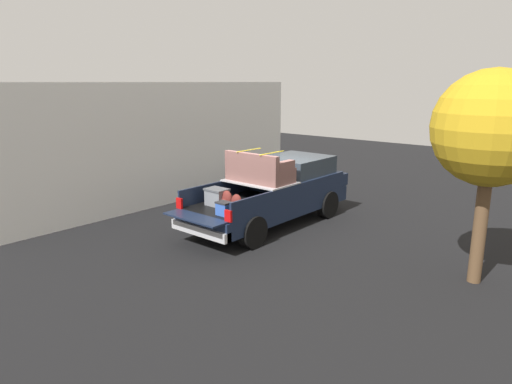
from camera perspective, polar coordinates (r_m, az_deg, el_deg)
name	(u,v)px	position (r m, az deg, el deg)	size (l,w,h in m)	color
ground_plane	(269,225)	(13.47, 1.67, -4.10)	(40.00, 40.00, 0.00)	black
pickup_truck	(277,191)	(13.48, 2.67, 0.19)	(6.05, 2.06, 2.23)	#162138
building_facade	(171,143)	(15.97, -10.58, 5.98)	(11.79, 0.36, 4.08)	white
tree_background	(492,129)	(10.06, 27.34, 6.95)	(2.30, 2.30, 4.37)	brown
trash_can	(253,177)	(17.70, -0.43, 1.87)	(0.60, 0.60, 0.98)	#2D2D33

